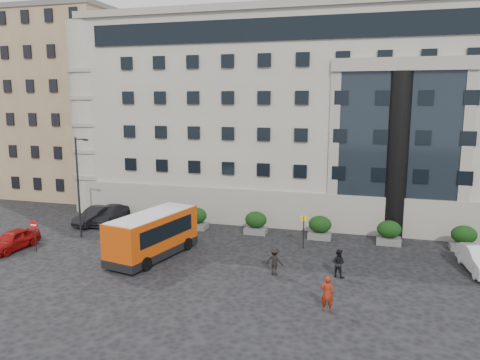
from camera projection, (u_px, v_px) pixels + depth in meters
The scene contains 22 objects.
ground at pixel (210, 264), 31.30m from camera, with size 120.00×120.00×0.00m, color black.
civic_building at pixel (333, 117), 48.98m from camera, with size 44.00×24.00×18.00m, color #9C9989.
entrance_column at pixel (397, 156), 36.71m from camera, with size 1.80×1.80×13.00m, color black.
apartment_near at pixel (74, 106), 54.98m from camera, with size 14.00×14.00×20.00m, color #8F7053.
apartment_far at pixel (127, 98), 72.68m from camera, with size 13.00×13.00×22.00m, color #85664D.
hedge_a at pixel (196, 218), 39.60m from camera, with size 1.80×1.26×1.84m.
hedge_b at pixel (256, 223), 38.20m from camera, with size 1.80×1.26×1.84m.
hedge_c at pixel (320, 227), 36.80m from camera, with size 1.80×1.26×1.84m.
hedge_d at pixel (389, 232), 35.40m from camera, with size 1.80×1.26×1.84m.
hedge_e at pixel (464, 238), 34.00m from camera, with size 1.80×1.26×1.84m.
street_lamp at pixel (79, 183), 36.60m from camera, with size 1.16×0.18×8.00m.
bus_stop_sign at pixel (304, 226), 34.25m from camera, with size 0.50×0.08×2.52m.
no_entry_sign at pixel (34, 230), 33.53m from camera, with size 0.64×0.16×2.32m.
minibus at pixel (153, 233), 32.43m from camera, with size 4.04×7.80×3.10m.
red_truck at pixel (152, 185), 52.06m from camera, with size 3.51×5.64×2.82m.
parked_car_a at pixel (13, 240), 34.13m from camera, with size 1.73×4.31×1.47m, color #930C0A.
parked_car_b at pixel (96, 215), 41.21m from camera, with size 1.60×4.58×1.51m, color black.
parked_car_c at pixel (109, 214), 41.71m from camera, with size 2.07×5.10×1.48m, color black.
parked_car_d at pixel (112, 194), 50.92m from camera, with size 2.19×4.76×1.32m, color black.
pedestrian_a at pixel (327, 293), 24.25m from camera, with size 0.70×0.46×1.91m, color maroon.
pedestrian_b at pixel (338, 263), 28.92m from camera, with size 0.87×0.68×1.78m, color black.
pedestrian_c at pixel (275, 261), 29.31m from camera, with size 1.14×0.65×1.76m, color black.
Camera 1 is at (10.07, -28.18, 10.94)m, focal length 35.00 mm.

